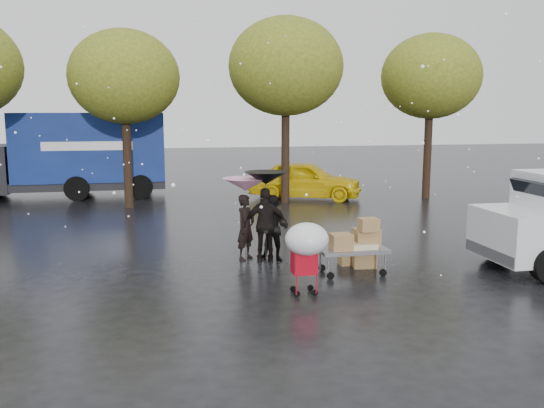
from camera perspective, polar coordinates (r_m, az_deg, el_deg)
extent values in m
plane|color=black|center=(12.69, 0.39, -7.17)|extent=(90.00, 90.00, 0.00)
imported|color=black|center=(13.96, -2.61, -2.29)|extent=(0.68, 0.68, 1.59)
imported|color=black|center=(13.83, 0.14, -2.39)|extent=(0.97, 0.90, 1.60)
imported|color=black|center=(13.78, -0.60, -2.05)|extent=(1.10, 0.60, 1.77)
cylinder|color=#4C4C4C|center=(13.94, -2.61, -1.80)|extent=(0.02, 0.02, 1.84)
cone|color=#E35D9B|center=(13.79, -2.64, 1.95)|extent=(1.09, 1.09, 0.30)
sphere|color=#4C4C4C|center=(13.79, -2.64, 2.07)|extent=(0.06, 0.06, 0.06)
cylinder|color=#4C4C4C|center=(13.76, -0.61, -1.57)|extent=(0.02, 0.02, 2.01)
cone|color=black|center=(13.61, -0.61, 2.59)|extent=(1.02, 1.02, 0.30)
sphere|color=#4C4C4C|center=(13.60, -0.61, 2.72)|extent=(0.06, 0.06, 0.06)
cube|color=slate|center=(12.86, 7.98, -4.50)|extent=(1.50, 0.80, 0.08)
cylinder|color=slate|center=(12.57, 4.77, -3.59)|extent=(0.04, 0.04, 0.60)
cube|color=#9C7D44|center=(13.01, 9.31, -3.28)|extent=(0.55, 0.45, 0.40)
cube|color=#9C7D44|center=(12.62, 6.86, -3.73)|extent=(0.45, 0.40, 0.35)
cube|color=#9C7D44|center=(12.70, 9.54, -2.03)|extent=(0.40, 0.35, 0.28)
cube|color=tan|center=(12.85, 8.20, -4.05)|extent=(0.90, 0.55, 0.12)
cylinder|color=black|center=(12.50, 5.81, -7.09)|extent=(0.16, 0.05, 0.16)
cylinder|color=black|center=(13.09, 4.97, -6.32)|extent=(0.16, 0.05, 0.16)
cylinder|color=black|center=(12.90, 10.94, -6.69)|extent=(0.16, 0.05, 0.16)
cylinder|color=black|center=(13.47, 9.90, -5.98)|extent=(0.16, 0.05, 0.16)
cube|color=#B90A1B|center=(11.36, 3.20, -5.74)|extent=(0.47, 0.41, 0.45)
cylinder|color=#B90A1B|center=(11.09, 3.47, -4.14)|extent=(0.42, 0.02, 0.02)
cylinder|color=#4C4C4C|center=(11.11, 3.46, -4.49)|extent=(0.02, 0.02, 0.60)
ellipsoid|color=white|center=(11.06, 3.47, -3.49)|extent=(0.84, 0.84, 0.63)
cylinder|color=black|center=(11.33, 2.49, -8.88)|extent=(0.12, 0.04, 0.12)
cylinder|color=black|center=(11.63, 2.10, -8.40)|extent=(0.12, 0.04, 0.12)
cylinder|color=black|center=(11.42, 4.26, -8.75)|extent=(0.12, 0.04, 0.12)
cylinder|color=black|center=(11.72, 3.83, -8.28)|extent=(0.12, 0.04, 0.12)
cube|color=white|center=(13.97, 22.85, -2.78)|extent=(1.20, 1.95, 1.10)
cube|color=black|center=(14.14, 24.90, 0.72)|extent=(0.37, 1.70, 0.67)
cube|color=slate|center=(13.75, 20.85, -4.55)|extent=(0.12, 1.90, 0.25)
cylinder|color=black|center=(14.94, 21.32, -3.79)|extent=(0.76, 0.28, 0.76)
cube|color=navy|center=(25.31, -17.51, 5.45)|extent=(6.00, 2.50, 2.80)
cube|color=black|center=(25.57, -19.57, 1.88)|extent=(8.00, 2.30, 0.35)
cube|color=white|center=(24.06, -17.82, 5.49)|extent=(3.50, 0.03, 0.35)
cylinder|color=black|center=(24.19, -12.88, 1.67)|extent=(1.00, 0.30, 1.00)
cylinder|color=black|center=(26.47, -12.79, 2.31)|extent=(1.00, 0.30, 1.00)
cube|color=#9C7D44|center=(13.53, 9.10, -5.21)|extent=(0.58, 0.49, 0.47)
cube|color=#9C7D44|center=(13.71, 7.53, -5.29)|extent=(0.43, 0.34, 0.32)
imported|color=yellow|center=(23.63, 3.32, 2.40)|extent=(4.94, 3.54, 1.56)
cylinder|color=black|center=(21.97, -14.17, 5.45)|extent=(0.32, 0.32, 4.48)
ellipsoid|color=#465819|center=(21.96, -14.44, 12.12)|extent=(4.00, 4.00, 3.40)
cylinder|color=black|center=(22.50, 1.34, 6.34)|extent=(0.32, 0.32, 4.90)
ellipsoid|color=#465819|center=(22.54, 1.37, 13.47)|extent=(4.40, 4.40, 3.74)
cylinder|color=black|center=(24.56, 15.19, 5.94)|extent=(0.32, 0.32, 4.62)
ellipsoid|color=#465819|center=(24.56, 15.46, 12.09)|extent=(4.00, 4.00, 3.40)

